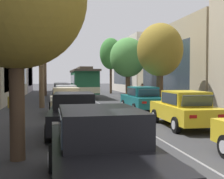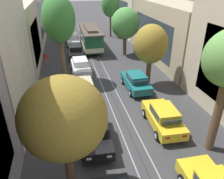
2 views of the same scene
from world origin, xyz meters
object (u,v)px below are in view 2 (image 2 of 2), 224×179
at_px(parked_car_beige_mid_left, 84,89).
at_px(parked_car_yellow_second_right, 163,117).
at_px(parked_car_black_fifth_left, 76,51).
at_px(street_tree_kerb_left_second, 59,20).
at_px(pedestrian_on_right_pavement, 54,115).
at_px(street_tree_kerb_right_second, 151,45).
at_px(street_tree_kerb_left_near, 64,119).
at_px(pedestrian_on_left_pavement, 135,47).
at_px(street_tree_kerb_right_fourth, 110,4).
at_px(cable_car_trolley, 91,38).
at_px(street_tree_kerb_right_mid, 125,24).
at_px(parked_car_black_second_left, 95,132).
at_px(pedestrian_crossing_far, 45,58).
at_px(parked_car_teal_mid_right, 136,81).
at_px(parked_car_white_fourth_left, 81,66).
at_px(street_tree_kerb_left_mid, 57,5).
at_px(parked_car_white_sixth_left, 73,40).

distance_m(parked_car_beige_mid_left, parked_car_yellow_second_right, 7.33).
xyz_separation_m(parked_car_black_fifth_left, street_tree_kerb_left_second, (-1.66, -7.02, 5.23)).
bearing_deg(pedestrian_on_right_pavement, parked_car_black_fifth_left, 80.27).
height_order(parked_car_black_fifth_left, street_tree_kerb_right_second, street_tree_kerb_right_second).
xyz_separation_m(street_tree_kerb_left_near, pedestrian_on_right_pavement, (-0.83, 5.57, -3.31)).
height_order(parked_car_black_fifth_left, pedestrian_on_left_pavement, parked_car_black_fifth_left).
xyz_separation_m(street_tree_kerb_right_fourth, cable_car_trolley, (-4.39, -7.01, -3.71)).
height_order(street_tree_kerb_right_mid, pedestrian_on_left_pavement, street_tree_kerb_right_mid).
relative_size(street_tree_kerb_left_near, street_tree_kerb_left_second, 0.74).
bearing_deg(parked_car_black_second_left, pedestrian_crossing_far, 103.98).
xyz_separation_m(parked_car_beige_mid_left, parked_car_teal_mid_right, (4.89, 0.60, 0.00)).
relative_size(parked_car_yellow_second_right, street_tree_kerb_right_mid, 0.72).
bearing_deg(parked_car_white_fourth_left, street_tree_kerb_left_mid, 99.21).
bearing_deg(street_tree_kerb_right_second, street_tree_kerb_right_mid, 88.80).
relative_size(street_tree_kerb_left_second, street_tree_kerb_right_second, 1.42).
bearing_deg(street_tree_kerb_left_mid, cable_car_trolley, -43.75).
distance_m(parked_car_white_sixth_left, pedestrian_crossing_far, 9.06).
xyz_separation_m(parked_car_black_second_left, parked_car_yellow_second_right, (4.86, 0.60, 0.00)).
bearing_deg(street_tree_kerb_right_second, cable_car_trolley, 106.86).
bearing_deg(parked_car_white_sixth_left, pedestrian_on_left_pavement, -36.24).
bearing_deg(pedestrian_on_right_pavement, parked_car_white_fourth_left, 74.10).
xyz_separation_m(parked_car_yellow_second_right, street_tree_kerb_right_second, (1.40, 6.69, 3.20)).
distance_m(street_tree_kerb_left_second, street_tree_kerb_right_fourth, 19.03).
bearing_deg(parked_car_black_fifth_left, parked_car_white_sixth_left, 90.48).
distance_m(parked_car_white_fourth_left, cable_car_trolley, 8.82).
bearing_deg(parked_car_white_sixth_left, parked_car_black_fifth_left, -89.52).
distance_m(street_tree_kerb_left_second, pedestrian_crossing_far, 7.36).
bearing_deg(street_tree_kerb_left_near, street_tree_kerb_right_second, 52.97).
xyz_separation_m(street_tree_kerb_left_second, cable_car_trolley, (4.02, 10.06, -4.37)).
height_order(street_tree_kerb_left_near, pedestrian_on_left_pavement, street_tree_kerb_left_near).
bearing_deg(street_tree_kerb_right_fourth, parked_car_teal_mid_right, -95.45).
height_order(parked_car_white_sixth_left, pedestrian_on_right_pavement, pedestrian_on_right_pavement).
relative_size(parked_car_white_fourth_left, pedestrian_crossing_far, 2.70).
distance_m(street_tree_kerb_right_fourth, pedestrian_crossing_far, 16.68).
distance_m(street_tree_kerb_left_near, cable_car_trolley, 23.84).
height_order(cable_car_trolley, pedestrian_on_right_pavement, cable_car_trolley).
distance_m(parked_car_beige_mid_left, street_tree_kerb_right_mid, 12.94).
bearing_deg(pedestrian_on_left_pavement, cable_car_trolley, 153.37).
height_order(parked_car_beige_mid_left, street_tree_kerb_left_near, street_tree_kerb_left_near).
distance_m(street_tree_kerb_right_fourth, pedestrian_on_left_pavement, 10.95).
bearing_deg(street_tree_kerb_right_mid, parked_car_black_second_left, -111.18).
bearing_deg(street_tree_kerb_left_second, street_tree_kerb_left_near, -90.17).
bearing_deg(pedestrian_crossing_far, street_tree_kerb_left_mid, 78.96).
height_order(parked_car_teal_mid_right, cable_car_trolley, cable_car_trolley).
distance_m(parked_car_black_fifth_left, cable_car_trolley, 3.94).
bearing_deg(parked_car_beige_mid_left, parked_car_teal_mid_right, 7.02).
xyz_separation_m(parked_car_teal_mid_right, cable_car_trolley, (-2.43, 13.49, 0.86)).
relative_size(street_tree_kerb_left_mid, cable_car_trolley, 0.83).
bearing_deg(parked_car_white_sixth_left, street_tree_kerb_left_near, -93.56).
bearing_deg(street_tree_kerb_right_fourth, street_tree_kerb_left_second, -116.23).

